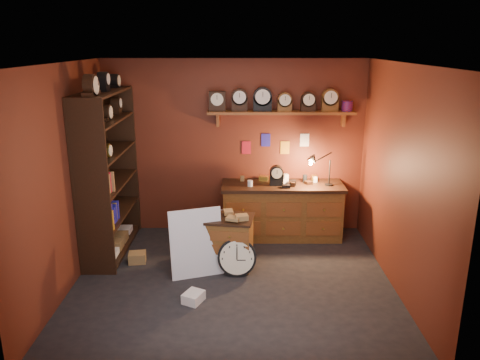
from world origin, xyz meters
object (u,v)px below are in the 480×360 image
(workbench, at_px, (282,208))
(low_cabinet, at_px, (230,240))
(shelving_unit, at_px, (106,167))
(big_round_clock, at_px, (237,257))

(workbench, relative_size, low_cabinet, 2.36)
(shelving_unit, xyz_separation_m, low_cabinet, (1.75, -0.52, -0.87))
(low_cabinet, bearing_deg, workbench, 60.40)
(low_cabinet, relative_size, big_round_clock, 1.56)
(shelving_unit, height_order, big_round_clock, shelving_unit)
(big_round_clock, bearing_deg, shelving_unit, 157.01)
(shelving_unit, bearing_deg, workbench, 11.06)
(low_cabinet, bearing_deg, shelving_unit, 171.62)
(shelving_unit, distance_m, workbench, 2.69)
(shelving_unit, distance_m, low_cabinet, 2.02)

